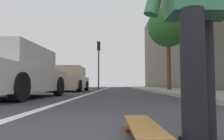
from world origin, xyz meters
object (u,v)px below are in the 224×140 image
at_px(parked_car_near, 14,73).
at_px(skateboard, 143,127).
at_px(street_tree_mid, 168,27).
at_px(traffic_light, 99,56).
at_px(parked_car_mid, 70,79).

bearing_deg(parked_car_near, skateboard, -145.24).
distance_m(parked_car_near, street_tree_mid, 9.47).
distance_m(parked_car_near, traffic_light, 12.94).
bearing_deg(street_tree_mid, parked_car_mid, 87.56).
xyz_separation_m(parked_car_mid, street_tree_mid, (-0.26, -5.99, 3.17)).
relative_size(skateboard, street_tree_mid, 0.16).
xyz_separation_m(skateboard, parked_car_mid, (11.32, 3.03, 0.63)).
height_order(parked_car_near, street_tree_mid, street_tree_mid).
bearing_deg(parked_car_mid, street_tree_mid, -92.44).
distance_m(skateboard, traffic_light, 17.57).
xyz_separation_m(parked_car_near, traffic_light, (12.66, -1.40, 2.26)).
height_order(skateboard, parked_car_mid, parked_car_mid).
distance_m(parked_car_mid, street_tree_mid, 6.78).
relative_size(parked_car_mid, street_tree_mid, 0.84).
xyz_separation_m(parked_car_near, street_tree_mid, (6.48, -6.14, 3.17)).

